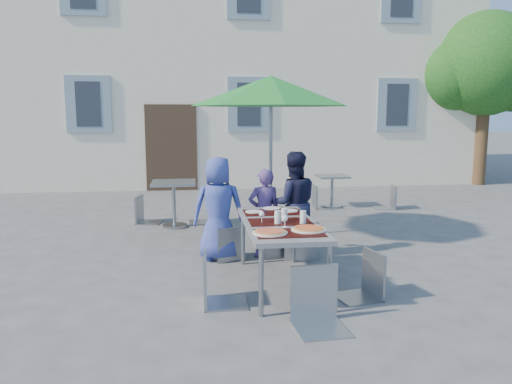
{
  "coord_description": "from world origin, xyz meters",
  "views": [
    {
      "loc": [
        -1.49,
        -5.48,
        1.97
      ],
      "look_at": [
        -0.67,
        0.88,
        0.96
      ],
      "focal_mm": 35.0,
      "sensor_mm": 36.0,
      "label": 1
    }
  ],
  "objects": [
    {
      "name": "cafe_table_1",
      "position": [
        1.45,
        4.68,
        0.43
      ],
      "size": [
        0.63,
        0.63,
        0.67
      ],
      "color": "#94979B",
      "rests_on": "ground"
    },
    {
      "name": "cafe_table_0",
      "position": [
        -1.81,
        3.17,
        0.57
      ],
      "size": [
        0.75,
        0.75,
        0.8
      ],
      "color": "#94979B",
      "rests_on": "ground"
    },
    {
      "name": "child_2",
      "position": [
        -0.1,
        1.22,
        0.73
      ],
      "size": [
        0.72,
        0.42,
        1.46
      ],
      "primitive_type": "imported",
      "rotation": [
        0.0,
        0.0,
        3.12
      ],
      "color": "black",
      "rests_on": "ground"
    },
    {
      "name": "child_1",
      "position": [
        -0.52,
        1.17,
        0.61
      ],
      "size": [
        0.47,
        0.33,
        1.23
      ],
      "primitive_type": "imported",
      "rotation": [
        0.0,
        0.0,
        3.23
      ],
      "color": "#4D366F",
      "rests_on": "ground"
    },
    {
      "name": "pizza_near_right",
      "position": [
        -0.29,
        -0.48,
        0.77
      ],
      "size": [
        0.37,
        0.37,
        0.03
      ],
      "color": "white",
      "rests_on": "dining_table"
    },
    {
      "name": "child_0",
      "position": [
        -1.15,
        1.11,
        0.71
      ],
      "size": [
        0.71,
        0.48,
        1.41
      ],
      "primitive_type": "imported",
      "rotation": [
        0.0,
        0.0,
        3.09
      ],
      "color": "#38469A",
      "rests_on": "ground"
    },
    {
      "name": "bg_chair_l_0",
      "position": [
        -2.36,
        3.59,
        0.56
      ],
      "size": [
        0.51,
        0.51,
        0.95
      ],
      "color": "gray",
      "rests_on": "ground"
    },
    {
      "name": "bg_chair_r_0",
      "position": [
        -1.24,
        3.47,
        0.58
      ],
      "size": [
        0.45,
        0.44,
        0.98
      ],
      "color": "gray",
      "rests_on": "ground"
    },
    {
      "name": "chair_1",
      "position": [
        -0.37,
        1.1,
        0.51
      ],
      "size": [
        0.45,
        0.46,
        0.87
      ],
      "color": "gray",
      "rests_on": "ground"
    },
    {
      "name": "chair_4",
      "position": [
        0.34,
        -0.51,
        0.56
      ],
      "size": [
        0.51,
        0.5,
        0.96
      ],
      "color": "gray",
      "rests_on": "ground"
    },
    {
      "name": "ground",
      "position": [
        0.0,
        0.0,
        0.0
      ],
      "size": [
        90.0,
        90.0,
        0.0
      ],
      "primitive_type": "plane",
      "color": "#474649",
      "rests_on": "ground"
    },
    {
      "name": "chair_0",
      "position": [
        -1.02,
        1.06,
        0.52
      ],
      "size": [
        0.51,
        0.51,
        0.9
      ],
      "color": "gray",
      "rests_on": "ground"
    },
    {
      "name": "chair_3",
      "position": [
        -1.27,
        -0.51,
        0.59
      ],
      "size": [
        0.46,
        0.45,
        1.01
      ],
      "color": "#8F969A",
      "rests_on": "ground"
    },
    {
      "name": "pizza_near_left",
      "position": [
        -0.71,
        -0.57,
        0.77
      ],
      "size": [
        0.36,
        0.36,
        0.03
      ],
      "color": "white",
      "rests_on": "dining_table"
    },
    {
      "name": "place_settings",
      "position": [
        -0.49,
        0.63,
        0.76
      ],
      "size": [
        0.71,
        0.41,
        0.01
      ],
      "color": "white",
      "rests_on": "dining_table"
    },
    {
      "name": "glassware",
      "position": [
        -0.46,
        -0.1,
        0.83
      ],
      "size": [
        0.52,
        0.36,
        0.15
      ],
      "color": "silver",
      "rests_on": "dining_table"
    },
    {
      "name": "tree",
      "position": [
        6.55,
        7.54,
        3.25
      ],
      "size": [
        3.6,
        3.0,
        4.7
      ],
      "color": "#4B3520",
      "rests_on": "ground"
    },
    {
      "name": "dining_table",
      "position": [
        -0.51,
        -0.02,
        0.7
      ],
      "size": [
        0.8,
        1.85,
        0.76
      ],
      "color": "#4E4E53",
      "rests_on": "ground"
    },
    {
      "name": "chair_2",
      "position": [
        -0.03,
        0.99,
        0.61
      ],
      "size": [
        0.52,
        0.53,
        1.03
      ],
      "color": "#90979C",
      "rests_on": "ground"
    },
    {
      "name": "chair_5",
      "position": [
        -0.35,
        -1.15,
        0.62
      ],
      "size": [
        0.49,
        0.5,
        1.05
      ],
      "color": "#939A9E",
      "rests_on": "ground"
    },
    {
      "name": "building",
      "position": [
        -0.0,
        11.5,
        4.85
      ],
      "size": [
        13.6,
        8.2,
        11.1
      ],
      "color": "beige",
      "rests_on": "ground"
    },
    {
      "name": "patio_umbrella",
      "position": [
        -0.26,
        2.25,
        2.29
      ],
      "size": [
        2.47,
        2.47,
        2.55
      ],
      "color": "#94979B",
      "rests_on": "ground"
    },
    {
      "name": "bg_chair_l_1",
      "position": [
        1.15,
        4.56,
        0.54
      ],
      "size": [
        0.42,
        0.41,
        0.93
      ],
      "color": "gray",
      "rests_on": "ground"
    },
    {
      "name": "bg_chair_r_1",
      "position": [
        2.58,
        4.34,
        0.54
      ],
      "size": [
        0.46,
        0.46,
        0.92
      ],
      "color": "gray",
      "rests_on": "ground"
    }
  ]
}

